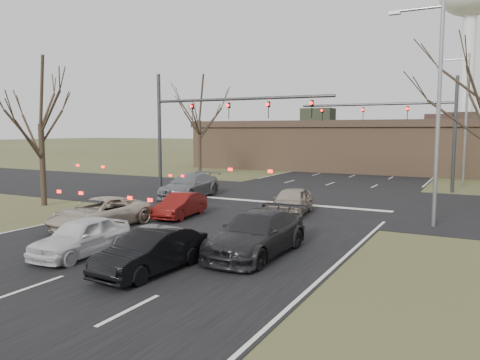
% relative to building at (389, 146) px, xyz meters
% --- Properties ---
extents(ground, '(360.00, 360.00, 0.00)m').
position_rel_building_xyz_m(ground, '(-2.00, -38.00, -2.67)').
color(ground, '#464726').
rests_on(ground, ground).
extents(road_main, '(14.00, 300.00, 0.02)m').
position_rel_building_xyz_m(road_main, '(-2.00, 22.00, -2.66)').
color(road_main, black).
rests_on(road_main, ground).
extents(road_cross, '(200.00, 14.00, 0.02)m').
position_rel_building_xyz_m(road_cross, '(-2.00, -23.00, -2.65)').
color(road_cross, black).
rests_on(road_cross, ground).
extents(building, '(42.40, 10.40, 5.30)m').
position_rel_building_xyz_m(building, '(0.00, 0.00, 0.00)').
color(building, brown).
rests_on(building, ground).
extents(water_tower, '(15.00, 15.00, 44.50)m').
position_rel_building_xyz_m(water_tower, '(4.00, 82.00, 32.80)').
color(water_tower, silver).
rests_on(water_tower, ground).
extents(mast_arm_near, '(12.12, 0.24, 8.00)m').
position_rel_building_xyz_m(mast_arm_near, '(-7.23, -25.00, 2.41)').
color(mast_arm_near, '#383A3D').
rests_on(mast_arm_near, ground).
extents(mast_arm_far, '(11.12, 0.24, 8.00)m').
position_rel_building_xyz_m(mast_arm_far, '(4.18, -15.00, 2.35)').
color(mast_arm_far, '#383A3D').
rests_on(mast_arm_far, ground).
extents(streetlight_right_near, '(2.34, 0.25, 10.00)m').
position_rel_building_xyz_m(streetlight_right_near, '(6.82, -28.00, 2.92)').
color(streetlight_right_near, gray).
rests_on(streetlight_right_near, ground).
extents(streetlight_right_far, '(2.34, 0.25, 10.00)m').
position_rel_building_xyz_m(streetlight_right_far, '(7.32, -11.00, 2.92)').
color(streetlight_right_far, gray).
rests_on(streetlight_right_far, ground).
extents(tree_left_near, '(5.10, 5.10, 8.50)m').
position_rel_building_xyz_m(tree_left_near, '(-13.50, -32.00, 3.90)').
color(tree_left_near, black).
rests_on(tree_left_near, ground).
extents(tree_left_far, '(5.70, 5.70, 9.50)m').
position_rel_building_xyz_m(tree_left_far, '(-15.00, -13.00, 4.68)').
color(tree_left_far, black).
rests_on(tree_left_far, ground).
extents(car_silver_suv, '(2.62, 4.98, 1.34)m').
position_rel_building_xyz_m(car_silver_suv, '(-6.09, -35.16, -2.00)').
color(car_silver_suv, beige).
rests_on(car_silver_suv, ground).
extents(car_white_sedan, '(1.75, 3.97, 1.33)m').
position_rel_building_xyz_m(car_white_sedan, '(-3.33, -38.87, -2.00)').
color(car_white_sedan, silver).
rests_on(car_white_sedan, ground).
extents(car_black_hatch, '(1.66, 4.09, 1.32)m').
position_rel_building_xyz_m(car_black_hatch, '(0.04, -39.30, -2.00)').
color(car_black_hatch, black).
rests_on(car_black_hatch, ground).
extents(car_charcoal_sedan, '(2.19, 5.20, 1.50)m').
position_rel_building_xyz_m(car_charcoal_sedan, '(2.00, -35.96, -1.92)').
color(car_charcoal_sedan, black).
rests_on(car_charcoal_sedan, ground).
extents(car_grey_ahead, '(2.51, 5.44, 1.54)m').
position_rel_building_xyz_m(car_grey_ahead, '(-7.81, -25.50, -1.89)').
color(car_grey_ahead, slate).
rests_on(car_grey_ahead, ground).
extents(car_red_ahead, '(1.71, 3.78, 1.20)m').
position_rel_building_xyz_m(car_red_ahead, '(-4.40, -31.40, -2.06)').
color(car_red_ahead, '#5B0F0D').
rests_on(car_red_ahead, ground).
extents(car_silver_ahead, '(2.17, 4.29, 1.40)m').
position_rel_building_xyz_m(car_silver_ahead, '(0.24, -28.19, -1.96)').
color(car_silver_ahead, '#AD9D8C').
rests_on(car_silver_ahead, ground).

